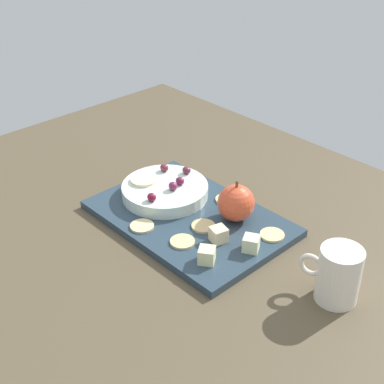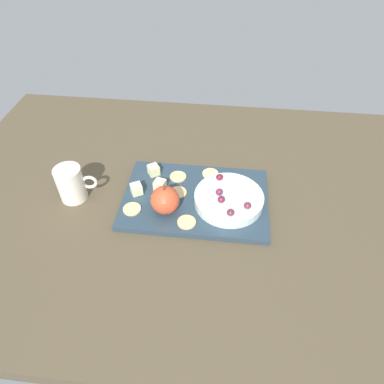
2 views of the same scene
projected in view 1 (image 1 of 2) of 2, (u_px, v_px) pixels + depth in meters
table at (199, 245)px, 101.99cm from camera, size 126.85×91.72×4.00cm
platter at (189, 218)px, 104.45cm from camera, size 36.06×24.26×1.49cm
serving_dish at (165, 191)px, 109.20cm from camera, size 16.88×16.88×2.46cm
apple_whole at (236, 203)px, 101.28cm from camera, size 6.85×6.85×6.85cm
apple_stem at (237, 184)px, 99.18cm from camera, size 0.50×0.50×1.20cm
cheese_cube_0 at (251, 244)px, 94.29cm from camera, size 3.61×3.61×2.65cm
cheese_cube_1 at (219, 234)px, 96.55cm from camera, size 3.24×3.24×2.65cm
cheese_cube_2 at (207, 255)px, 91.55cm from camera, size 3.69×3.69×2.65cm
cracker_0 at (203, 226)px, 100.69cm from camera, size 4.34×4.34×0.40cm
cracker_1 at (182, 242)px, 96.65cm from camera, size 4.34×4.34×0.40cm
cracker_2 at (272, 235)px, 98.37cm from camera, size 4.34×4.34×0.40cm
cracker_3 at (227, 199)px, 108.35cm from camera, size 4.34×4.34×0.40cm
cracker_4 at (142, 226)px, 100.64cm from camera, size 4.34×4.34×0.40cm
grape_0 at (180, 181)px, 108.41cm from camera, size 1.80×1.62×1.57cm
grape_1 at (152, 197)px, 103.28cm from camera, size 1.80×1.62×1.60cm
grape_2 at (164, 168)px, 112.98cm from camera, size 1.80×1.62×1.53cm
grape_3 at (186, 170)px, 112.13cm from camera, size 1.80×1.62×1.49cm
grape_4 at (173, 186)px, 106.59cm from camera, size 1.80×1.62×1.70cm
apple_slice_0 at (143, 180)px, 109.65cm from camera, size 5.04×5.04×0.60cm
cup at (338, 275)px, 84.59cm from camera, size 9.73×6.62×9.18cm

